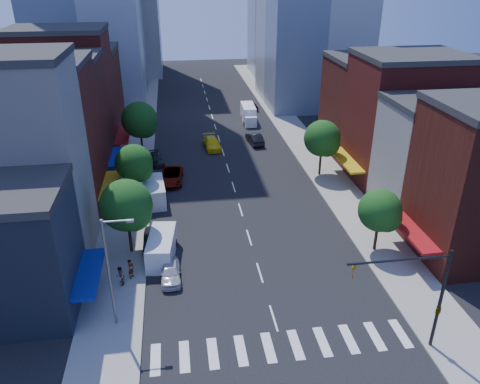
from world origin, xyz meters
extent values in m
plane|color=black|center=(0.00, 0.00, 0.00)|extent=(220.00, 220.00, 0.00)
cube|color=gray|center=(-12.50, 40.00, 0.07)|extent=(5.00, 120.00, 0.15)
cube|color=gray|center=(12.50, 40.00, 0.07)|extent=(5.00, 120.00, 0.15)
cube|color=silver|center=(0.00, -3.00, 0.01)|extent=(19.00, 3.00, 0.01)
cube|color=beige|center=(-21.00, 12.00, 9.00)|extent=(12.00, 8.00, 18.00)
cube|color=#5B1815|center=(-21.00, 20.50, 8.00)|extent=(12.00, 9.00, 16.00)
cube|color=#4A1912|center=(-21.00, 29.00, 7.50)|extent=(12.00, 8.00, 15.00)
cube|color=#5B1815|center=(-21.00, 37.50, 8.50)|extent=(12.00, 9.00, 17.00)
cube|color=#4A1912|center=(-21.00, 47.00, 6.50)|extent=(12.00, 10.00, 13.00)
cube|color=beige|center=(21.00, 15.00, 6.00)|extent=(12.00, 8.00, 12.00)
cube|color=#5B1815|center=(21.00, 24.00, 7.50)|extent=(12.00, 10.00, 15.00)
cube|color=#4A1912|center=(21.00, 34.00, 6.50)|extent=(12.00, 10.00, 13.00)
cylinder|color=black|center=(10.50, -4.50, 4.15)|extent=(0.24, 0.24, 8.00)
cylinder|color=black|center=(7.00, -4.50, 7.75)|extent=(7.00, 0.16, 0.16)
imported|color=gold|center=(4.00, -4.50, 7.15)|extent=(0.22, 0.18, 1.10)
imported|color=gold|center=(10.50, -4.50, 3.35)|extent=(0.48, 2.24, 0.90)
cylinder|color=slate|center=(-12.00, 1.00, 4.65)|extent=(0.20, 0.20, 9.00)
cylinder|color=slate|center=(-11.00, 1.00, 8.95)|extent=(2.00, 0.14, 0.14)
cube|color=slate|center=(-10.10, 1.00, 8.90)|extent=(0.50, 0.25, 0.18)
cylinder|color=black|center=(-11.50, 11.00, 2.11)|extent=(0.28, 0.28, 3.92)
sphere|color=#134212|center=(-11.50, 11.00, 5.05)|extent=(4.80, 4.80, 4.80)
sphere|color=#134212|center=(-10.90, 10.70, 4.35)|extent=(3.36, 3.36, 3.36)
cylinder|color=black|center=(-11.50, 22.00, 1.97)|extent=(0.28, 0.28, 3.64)
sphere|color=#134212|center=(-11.50, 22.00, 4.70)|extent=(4.20, 4.20, 4.20)
sphere|color=#134212|center=(-10.90, 21.70, 4.05)|extent=(2.94, 2.94, 2.94)
cylinder|color=black|center=(-11.50, 36.00, 2.25)|extent=(0.28, 0.28, 4.20)
sphere|color=#134212|center=(-11.50, 36.00, 5.40)|extent=(5.00, 5.00, 5.00)
sphere|color=#134212|center=(-10.90, 35.70, 4.65)|extent=(3.50, 3.50, 3.50)
cylinder|color=black|center=(11.50, 8.00, 1.83)|extent=(0.28, 0.28, 3.36)
sphere|color=#134212|center=(11.50, 8.00, 4.35)|extent=(4.00, 4.00, 4.00)
sphere|color=#134212|center=(12.10, 7.70, 3.75)|extent=(2.80, 2.80, 2.80)
cylinder|color=black|center=(11.50, 26.00, 2.11)|extent=(0.28, 0.28, 3.92)
sphere|color=#134212|center=(11.50, 26.00, 5.05)|extent=(4.60, 4.60, 4.60)
sphere|color=#134212|center=(12.10, 25.70, 4.35)|extent=(3.22, 3.22, 3.22)
imported|color=silver|center=(-7.85, 6.23, 0.72)|extent=(1.82, 4.27, 1.44)
imported|color=black|center=(-9.50, 11.60, 0.75)|extent=(1.73, 4.58, 1.49)
imported|color=#999999|center=(-7.50, 26.54, 0.79)|extent=(3.07, 5.88, 1.58)
imported|color=black|center=(-9.50, 33.03, 0.64)|extent=(2.38, 4.60, 1.28)
cube|color=silver|center=(-8.58, 9.55, 1.18)|extent=(2.88, 5.83, 2.35)
cube|color=black|center=(-8.83, 7.43, 1.51)|extent=(2.19, 1.36, 1.01)
cylinder|color=black|center=(-9.81, 7.77, 0.39)|extent=(0.38, 0.88, 0.85)
cylinder|color=black|center=(-7.81, 7.54, 0.39)|extent=(0.38, 0.88, 0.85)
cylinder|color=black|center=(-9.36, 11.56, 0.39)|extent=(0.38, 0.88, 0.85)
cylinder|color=black|center=(-7.36, 11.32, 0.39)|extent=(0.38, 0.88, 0.85)
cube|color=silver|center=(-9.50, 21.49, 1.19)|extent=(2.74, 5.83, 2.37)
cube|color=black|center=(-9.32, 19.35, 1.53)|extent=(2.18, 1.30, 1.02)
cylinder|color=black|center=(-10.35, 19.48, 0.40)|extent=(0.35, 0.88, 0.86)
cylinder|color=black|center=(-8.32, 19.66, 0.40)|extent=(0.35, 0.88, 0.86)
cylinder|color=black|center=(-10.68, 23.32, 0.40)|extent=(0.35, 0.88, 0.86)
cylinder|color=black|center=(-8.65, 23.49, 0.40)|extent=(0.35, 0.88, 0.86)
imported|color=yellow|center=(-1.44, 37.86, 0.79)|extent=(2.65, 5.60, 1.58)
imported|color=black|center=(5.19, 38.95, 0.82)|extent=(2.30, 5.15, 1.64)
imported|color=#999999|center=(7.87, 57.47, 0.68)|extent=(2.12, 4.18, 1.36)
cube|color=white|center=(6.01, 50.36, 1.42)|extent=(2.34, 5.86, 2.85)
cube|color=white|center=(5.89, 46.97, 0.98)|extent=(2.01, 1.67, 1.78)
cylinder|color=black|center=(4.93, 47.72, 0.40)|extent=(0.30, 0.81, 0.80)
cylinder|color=black|center=(6.89, 47.65, 0.40)|extent=(0.30, 0.81, 0.80)
cylinder|color=black|center=(5.07, 51.73, 0.40)|extent=(0.30, 0.81, 0.80)
cylinder|color=black|center=(7.03, 51.66, 0.40)|extent=(0.30, 0.81, 0.80)
imported|color=#999999|center=(-11.21, 6.70, 1.06)|extent=(0.67, 0.78, 1.81)
imported|color=#999999|center=(-12.02, 5.76, 1.03)|extent=(0.77, 0.93, 1.75)
camera|label=1|loc=(-6.59, -27.64, 24.68)|focal=35.00mm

